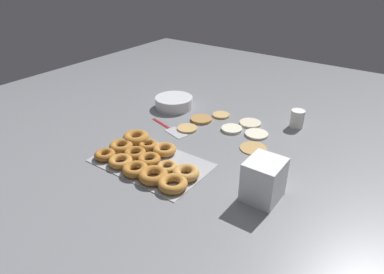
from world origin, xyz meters
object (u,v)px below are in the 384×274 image
at_px(pancake_3, 187,128).
at_px(spatula, 173,130).
at_px(pancake_5, 253,148).
at_px(pancake_1, 201,119).
at_px(batter_bowl, 174,102).
at_px(paper_cup, 297,119).
at_px(pancake_2, 232,129).
at_px(pancake_6, 221,115).
at_px(pancake_0, 250,123).
at_px(pancake_4, 257,134).
at_px(container_stack, 264,180).
at_px(donut_tray, 147,159).

distance_m(pancake_3, spatula, 0.07).
bearing_deg(pancake_5, pancake_1, 163.14).
bearing_deg(batter_bowl, pancake_5, -15.31).
relative_size(pancake_5, paper_cup, 1.34).
relative_size(pancake_2, spatula, 0.39).
bearing_deg(pancake_6, pancake_5, -35.64).
xyz_separation_m(pancake_0, pancake_4, (0.08, -0.09, 0.00)).
bearing_deg(pancake_1, pancake_2, -1.74).
distance_m(pancake_1, pancake_6, 0.12).
height_order(paper_cup, spatula, paper_cup).
relative_size(pancake_5, container_stack, 0.79).
xyz_separation_m(pancake_1, batter_bowl, (-0.21, 0.05, 0.02)).
bearing_deg(pancake_5, batter_bowl, 164.69).
bearing_deg(paper_cup, pancake_0, -152.32).
distance_m(pancake_1, container_stack, 0.65).
relative_size(pancake_4, batter_bowl, 0.53).
bearing_deg(pancake_2, pancake_6, 139.11).
relative_size(pancake_0, spatula, 0.41).
xyz_separation_m(pancake_1, pancake_6, (0.05, 0.10, -0.00)).
xyz_separation_m(pancake_4, pancake_5, (0.04, -0.12, -0.00)).
distance_m(pancake_5, donut_tray, 0.47).
xyz_separation_m(pancake_0, batter_bowl, (-0.44, -0.06, 0.02)).
bearing_deg(pancake_0, pancake_1, -154.58).
bearing_deg(pancake_6, pancake_4, -19.28).
xyz_separation_m(pancake_1, pancake_5, (0.34, -0.10, -0.00)).
xyz_separation_m(pancake_6, spatula, (-0.10, -0.28, -0.00)).
bearing_deg(pancake_4, paper_cup, 57.96).
distance_m(pancake_0, pancake_2, 0.12).
distance_m(pancake_0, batter_bowl, 0.44).
distance_m(donut_tray, spatula, 0.30).
relative_size(pancake_3, paper_cup, 1.11).
relative_size(pancake_5, donut_tray, 0.25).
relative_size(pancake_6, container_stack, 0.60).
bearing_deg(pancake_3, pancake_6, 76.80).
xyz_separation_m(pancake_4, batter_bowl, (-0.51, 0.03, 0.02)).
bearing_deg(spatula, batter_bowl, 142.78).
distance_m(pancake_5, pancake_6, 0.36).
height_order(pancake_5, pancake_6, same).
distance_m(pancake_3, batter_bowl, 0.28).
height_order(container_stack, spatula, container_stack).
relative_size(pancake_3, pancake_6, 1.10).
distance_m(pancake_4, spatula, 0.40).
xyz_separation_m(pancake_0, pancake_6, (-0.17, -0.00, -0.00)).
distance_m(pancake_2, pancake_3, 0.21).
bearing_deg(pancake_6, pancake_0, 0.65).
relative_size(pancake_0, donut_tray, 0.23).
relative_size(pancake_3, donut_tray, 0.21).
xyz_separation_m(paper_cup, spatula, (-0.47, -0.38, -0.04)).
bearing_deg(pancake_2, container_stack, -48.73).
distance_m(pancake_3, container_stack, 0.59).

